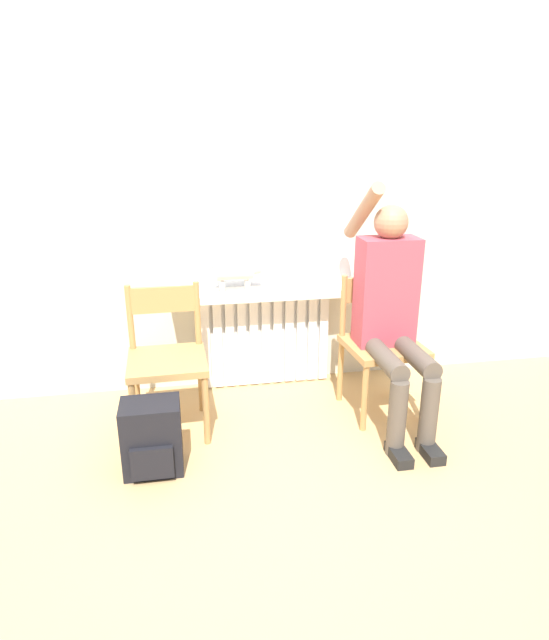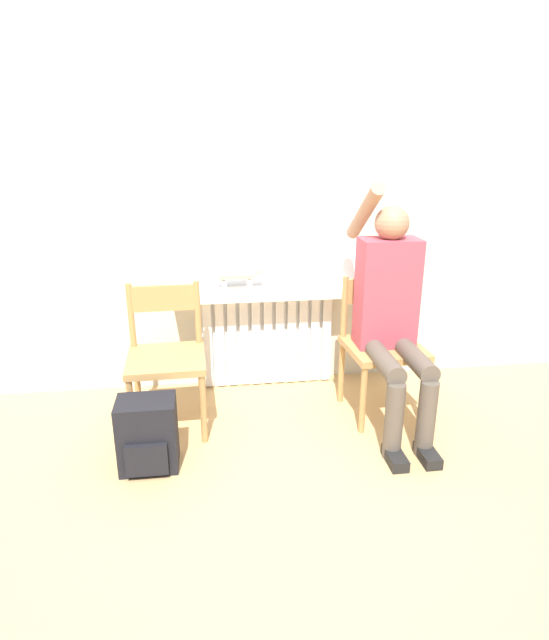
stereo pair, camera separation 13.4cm
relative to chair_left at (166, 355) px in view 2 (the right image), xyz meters
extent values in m
plane|color=tan|center=(0.64, -0.67, -0.45)|extent=(12.00, 12.00, 0.00)
cube|color=beige|center=(0.64, 0.56, 0.90)|extent=(7.00, 0.06, 2.70)
cube|color=white|center=(0.64, 0.50, -0.13)|extent=(0.89, 0.05, 0.65)
cube|color=white|center=(0.24, 0.45, -0.13)|extent=(0.06, 0.03, 0.62)
cube|color=white|center=(0.32, 0.45, -0.13)|extent=(0.06, 0.03, 0.62)
cube|color=white|center=(0.40, 0.45, -0.13)|extent=(0.06, 0.03, 0.62)
cube|color=white|center=(0.48, 0.45, -0.13)|extent=(0.06, 0.03, 0.62)
cube|color=white|center=(0.56, 0.45, -0.13)|extent=(0.06, 0.03, 0.62)
cube|color=white|center=(0.64, 0.45, -0.13)|extent=(0.06, 0.03, 0.62)
cube|color=white|center=(0.72, 0.45, -0.13)|extent=(0.06, 0.03, 0.62)
cube|color=white|center=(0.80, 0.45, -0.13)|extent=(0.06, 0.03, 0.62)
cube|color=white|center=(0.88, 0.45, -0.13)|extent=(0.06, 0.03, 0.62)
cube|color=white|center=(0.97, 0.45, -0.13)|extent=(0.06, 0.03, 0.62)
cube|color=white|center=(1.05, 0.45, -0.13)|extent=(0.06, 0.03, 0.62)
cube|color=white|center=(0.64, 0.42, 0.22)|extent=(1.26, 0.23, 0.05)
cube|color=white|center=(0.64, 0.53, 0.91)|extent=(1.21, 0.01, 1.32)
cube|color=#B2844C|center=(0.00, -0.04, -0.01)|extent=(0.45, 0.45, 0.04)
cylinder|color=#B2844C|center=(-0.19, -0.24, -0.24)|extent=(0.04, 0.04, 0.41)
cylinder|color=#B2844C|center=(0.20, -0.23, -0.24)|extent=(0.04, 0.04, 0.41)
cylinder|color=#B2844C|center=(-0.20, 0.15, -0.24)|extent=(0.04, 0.04, 0.41)
cylinder|color=#B2844C|center=(0.19, 0.16, -0.24)|extent=(0.04, 0.04, 0.41)
cylinder|color=#B2844C|center=(-0.20, 0.15, 0.20)|extent=(0.04, 0.04, 0.39)
cylinder|color=#B2844C|center=(0.19, 0.16, 0.20)|extent=(0.04, 0.04, 0.39)
cube|color=#B2844C|center=(0.00, 0.15, 0.29)|extent=(0.39, 0.03, 0.15)
cube|color=#B2844C|center=(1.29, -0.04, -0.01)|extent=(0.47, 0.47, 0.04)
cylinder|color=#B2844C|center=(1.11, -0.25, -0.24)|extent=(0.04, 0.04, 0.41)
cylinder|color=#B2844C|center=(1.49, -0.22, -0.24)|extent=(0.04, 0.04, 0.41)
cylinder|color=#B2844C|center=(1.08, 0.14, -0.24)|extent=(0.04, 0.04, 0.41)
cylinder|color=#B2844C|center=(1.46, 0.17, -0.24)|extent=(0.04, 0.04, 0.41)
cylinder|color=#B2844C|center=(1.08, 0.14, 0.20)|extent=(0.04, 0.04, 0.39)
cylinder|color=#B2844C|center=(1.46, 0.17, 0.20)|extent=(0.04, 0.04, 0.39)
cube|color=#B2844C|center=(1.27, 0.15, 0.29)|extent=(0.39, 0.05, 0.15)
cylinder|color=brown|center=(1.20, -0.26, 0.02)|extent=(0.11, 0.49, 0.11)
cylinder|color=brown|center=(1.38, -0.26, 0.02)|extent=(0.11, 0.49, 0.11)
cylinder|color=brown|center=(1.20, -0.51, -0.23)|extent=(0.10, 0.10, 0.43)
cylinder|color=brown|center=(1.38, -0.51, -0.23)|extent=(0.10, 0.10, 0.43)
cube|color=black|center=(1.20, -0.57, -0.42)|extent=(0.09, 0.20, 0.06)
cube|color=black|center=(1.38, -0.57, -0.42)|extent=(0.09, 0.20, 0.06)
cube|color=#B74251|center=(1.29, -0.02, 0.32)|extent=(0.34, 0.20, 0.64)
sphere|color=#A87A5B|center=(1.29, -0.02, 0.73)|extent=(0.19, 0.19, 0.19)
cylinder|color=#A87A5B|center=(1.17, 0.12, 0.77)|extent=(0.08, 0.50, 0.38)
cylinder|color=#B74251|center=(1.44, -0.06, 0.29)|extent=(0.08, 0.08, 0.51)
cylinder|color=silver|center=(0.44, 0.39, 0.38)|extent=(0.23, 0.11, 0.11)
sphere|color=silver|center=(0.58, 0.39, 0.40)|extent=(0.08, 0.08, 0.08)
cone|color=silver|center=(0.58, 0.37, 0.44)|extent=(0.03, 0.03, 0.03)
cone|color=silver|center=(0.58, 0.41, 0.44)|extent=(0.03, 0.03, 0.03)
cylinder|color=silver|center=(0.52, 0.36, 0.29)|extent=(0.03, 0.03, 0.08)
cylinder|color=silver|center=(0.52, 0.42, 0.29)|extent=(0.03, 0.03, 0.08)
cylinder|color=silver|center=(0.36, 0.36, 0.29)|extent=(0.03, 0.03, 0.08)
cylinder|color=silver|center=(0.36, 0.42, 0.29)|extent=(0.03, 0.03, 0.08)
cylinder|color=silver|center=(0.28, 0.39, 0.41)|extent=(0.15, 0.03, 0.11)
cube|color=black|center=(-0.09, -0.42, -0.26)|extent=(0.30, 0.22, 0.38)
cube|color=black|center=(-0.09, -0.54, -0.33)|extent=(0.21, 0.03, 0.17)
camera|label=1|loc=(0.11, -2.86, 1.21)|focal=30.00mm
camera|label=2|loc=(0.24, -2.88, 1.21)|focal=30.00mm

